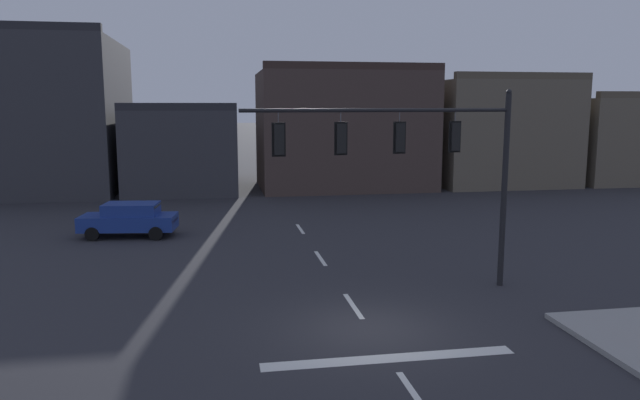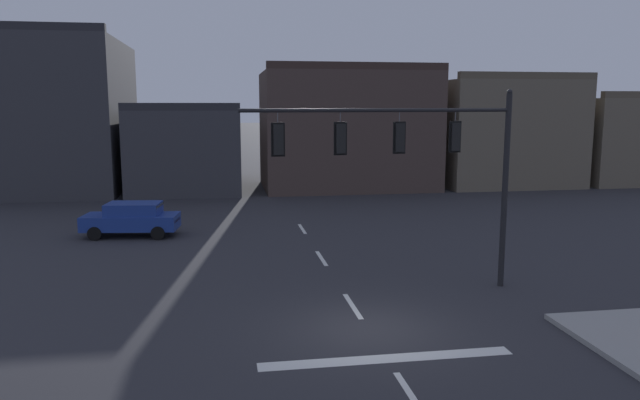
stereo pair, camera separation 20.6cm
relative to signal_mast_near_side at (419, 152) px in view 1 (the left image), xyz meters
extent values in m
plane|color=#2B2B30|center=(-2.35, -2.93, -4.71)|extent=(400.00, 400.00, 0.00)
cube|color=silver|center=(-2.35, -4.93, -4.71)|extent=(6.40, 0.50, 0.01)
cube|color=silver|center=(-2.35, -6.93, -4.71)|extent=(0.16, 2.40, 0.01)
cube|color=silver|center=(-2.35, -0.93, -4.71)|extent=(0.16, 2.40, 0.01)
cube|color=silver|center=(-2.35, 5.07, -4.71)|extent=(0.16, 2.40, 0.01)
cube|color=silver|center=(-2.35, 11.07, -4.71)|extent=(0.16, 2.40, 0.01)
cylinder|color=black|center=(3.17, 0.35, -1.42)|extent=(0.20, 0.20, 6.58)
cylinder|color=black|center=(-1.29, -0.16, 1.33)|extent=(8.94, 1.15, 0.12)
sphere|color=black|center=(3.17, 0.35, 1.92)|extent=(0.18, 0.18, 0.18)
cylinder|color=#56565B|center=(1.23, 0.13, 1.09)|extent=(0.03, 0.03, 0.35)
cube|color=black|center=(1.23, 0.13, 0.47)|extent=(0.33, 0.27, 0.90)
sphere|color=red|center=(1.22, 0.26, 0.75)|extent=(0.20, 0.20, 0.20)
sphere|color=#2D2314|center=(1.22, 0.26, 0.47)|extent=(0.20, 0.20, 0.20)
sphere|color=black|center=(1.22, 0.26, 0.19)|extent=(0.20, 0.20, 0.20)
cube|color=black|center=(1.23, 0.11, 0.47)|extent=(0.42, 0.08, 1.02)
cylinder|color=#56565B|center=(-0.71, -0.10, 1.09)|extent=(0.03, 0.03, 0.35)
cube|color=black|center=(-0.71, -0.10, 0.47)|extent=(0.33, 0.27, 0.90)
sphere|color=red|center=(-0.72, 0.03, 0.75)|extent=(0.20, 0.20, 0.20)
sphere|color=#2D2314|center=(-0.72, 0.03, 0.47)|extent=(0.20, 0.20, 0.20)
sphere|color=black|center=(-0.72, 0.03, 0.19)|extent=(0.20, 0.20, 0.20)
cube|color=black|center=(-0.71, -0.12, 0.47)|extent=(0.42, 0.08, 1.02)
cylinder|color=#56565B|center=(-2.65, -0.32, 1.09)|extent=(0.03, 0.03, 0.35)
cube|color=black|center=(-2.65, -0.32, 0.47)|extent=(0.33, 0.27, 0.90)
sphere|color=red|center=(-2.67, -0.19, 0.75)|extent=(0.20, 0.20, 0.20)
sphere|color=#2D2314|center=(-2.67, -0.19, 0.47)|extent=(0.20, 0.20, 0.20)
sphere|color=black|center=(-2.67, -0.19, 0.19)|extent=(0.20, 0.20, 0.20)
cube|color=black|center=(-2.65, -0.34, 0.47)|extent=(0.42, 0.08, 1.02)
cylinder|color=#56565B|center=(-4.59, -0.55, 1.09)|extent=(0.03, 0.03, 0.35)
cube|color=black|center=(-4.59, -0.55, 0.47)|extent=(0.33, 0.27, 0.90)
sphere|color=red|center=(-4.61, -0.42, 0.75)|extent=(0.20, 0.20, 0.20)
sphere|color=#2D2314|center=(-4.61, -0.42, 0.47)|extent=(0.20, 0.20, 0.20)
sphere|color=black|center=(-4.61, -0.42, 0.19)|extent=(0.20, 0.20, 0.20)
cube|color=black|center=(-4.59, -0.57, 0.47)|extent=(0.42, 0.08, 1.02)
cube|color=navy|center=(-10.63, 10.70, -4.01)|extent=(4.59, 2.33, 0.70)
cube|color=navy|center=(-10.48, 10.68, -3.38)|extent=(2.64, 1.89, 0.56)
cube|color=#2D3842|center=(-11.24, 10.77, -3.40)|extent=(0.43, 1.54, 0.47)
cube|color=#2D3842|center=(-9.32, 10.54, -3.40)|extent=(0.40, 1.54, 0.46)
cylinder|color=black|center=(-12.17, 10.03, -4.39)|extent=(0.66, 0.30, 0.64)
cylinder|color=black|center=(-11.96, 11.72, -4.39)|extent=(0.66, 0.30, 0.64)
cylinder|color=black|center=(-9.29, 9.68, -4.39)|extent=(0.66, 0.30, 0.64)
cylinder|color=black|center=(-9.08, 11.36, -4.39)|extent=(0.66, 0.30, 0.64)
sphere|color=silver|center=(-12.86, 10.40, -3.96)|extent=(0.16, 0.16, 0.16)
sphere|color=silver|center=(-12.72, 11.54, -3.96)|extent=(0.16, 0.16, 0.16)
cube|color=maroon|center=(-8.46, 10.43, -3.93)|extent=(0.21, 1.36, 0.12)
cube|color=#38383D|center=(-18.15, 28.64, 0.67)|extent=(9.63, 13.30, 10.77)
cube|color=#2B2B30|center=(-18.15, 22.29, 6.31)|extent=(9.63, 0.60, 0.50)
cube|color=#38383D|center=(-8.89, 28.35, -1.79)|extent=(7.74, 12.74, 5.84)
cube|color=#2B2B30|center=(-8.89, 22.29, 1.38)|extent=(7.74, 0.60, 0.50)
cube|color=#473833|center=(3.06, 26.22, -0.42)|extent=(12.58, 8.46, 8.58)
cube|color=#3A2B26|center=(3.06, 22.29, 4.12)|extent=(12.58, 0.60, 0.50)
cube|color=#665B4C|center=(15.45, 27.51, -0.70)|extent=(10.40, 11.04, 8.02)
cube|color=brown|center=(15.45, 22.29, 3.56)|extent=(10.40, 0.60, 0.50)
cube|color=#665B4C|center=(25.94, 28.30, -1.36)|extent=(9.08, 12.62, 6.71)
camera|label=1|loc=(-6.44, -18.54, 1.49)|focal=33.85mm
camera|label=2|loc=(-6.24, -18.57, 1.49)|focal=33.85mm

